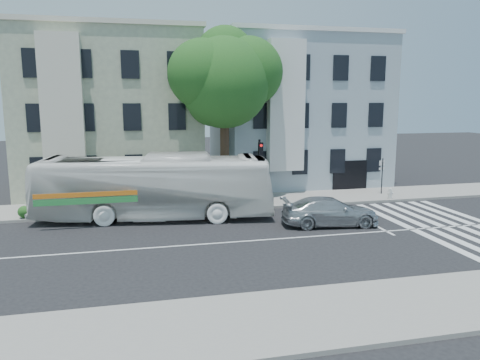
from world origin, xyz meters
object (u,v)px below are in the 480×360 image
object	(u,v)px
fire_hydrant	(390,193)
sedan	(330,211)
bus	(154,187)
traffic_signal	(260,163)

from	to	relation	value
fire_hydrant	sedan	bearing A→B (deg)	-143.74
bus	sedan	bearing A→B (deg)	-102.83
sedan	fire_hydrant	size ratio (longest dim) A/B	6.97
sedan	fire_hydrant	distance (m)	7.72
bus	sedan	xyz separation A→B (m)	(8.81, -3.47, -1.05)
traffic_signal	sedan	bearing A→B (deg)	-72.11
traffic_signal	fire_hydrant	bearing A→B (deg)	-10.92
bus	sedan	size ratio (longest dim) A/B	2.54
bus	traffic_signal	bearing A→B (deg)	-62.94
traffic_signal	fire_hydrant	world-z (taller)	traffic_signal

